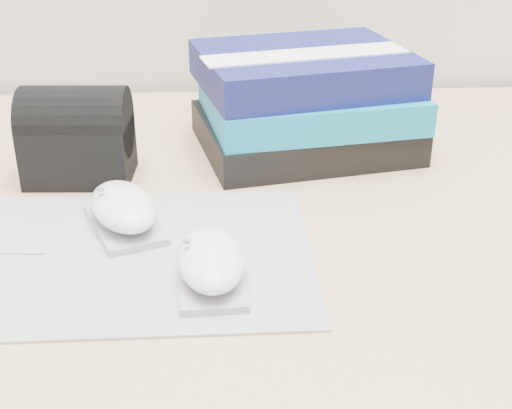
{
  "coord_description": "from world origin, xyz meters",
  "views": [
    {
      "loc": [
        -0.1,
        0.81,
        1.1
      ],
      "look_at": [
        -0.06,
        1.47,
        0.77
      ],
      "focal_mm": 50.0,
      "sensor_mm": 36.0,
      "label": 1
    }
  ],
  "objects_px": {
    "mouse_front": "(212,262)",
    "book_stack": "(305,101)",
    "desk": "(295,321)",
    "pouch": "(77,135)",
    "mouse_rear": "(123,209)"
  },
  "relations": [
    {
      "from": "mouse_front",
      "to": "book_stack",
      "type": "distance_m",
      "value": 0.36
    },
    {
      "from": "desk",
      "to": "mouse_front",
      "type": "xyz_separation_m",
      "value": [
        -0.11,
        -0.26,
        0.26
      ]
    },
    {
      "from": "book_stack",
      "to": "pouch",
      "type": "distance_m",
      "value": 0.3
    },
    {
      "from": "mouse_rear",
      "to": "mouse_front",
      "type": "relative_size",
      "value": 1.14
    },
    {
      "from": "desk",
      "to": "mouse_front",
      "type": "bearing_deg",
      "value": -113.16
    },
    {
      "from": "pouch",
      "to": "mouse_rear",
      "type": "bearing_deg",
      "value": -63.32
    },
    {
      "from": "mouse_rear",
      "to": "pouch",
      "type": "relative_size",
      "value": 1.01
    },
    {
      "from": "mouse_rear",
      "to": "book_stack",
      "type": "xyz_separation_m",
      "value": [
        0.22,
        0.23,
        0.04
      ]
    },
    {
      "from": "mouse_rear",
      "to": "pouch",
      "type": "xyz_separation_m",
      "value": [
        -0.07,
        0.14,
        0.03
      ]
    },
    {
      "from": "desk",
      "to": "mouse_front",
      "type": "height_order",
      "value": "mouse_front"
    },
    {
      "from": "book_stack",
      "to": "mouse_rear",
      "type": "bearing_deg",
      "value": -134.03
    },
    {
      "from": "mouse_rear",
      "to": "book_stack",
      "type": "bearing_deg",
      "value": 45.97
    },
    {
      "from": "book_stack",
      "to": "pouch",
      "type": "relative_size",
      "value": 2.38
    },
    {
      "from": "mouse_rear",
      "to": "pouch",
      "type": "height_order",
      "value": "pouch"
    },
    {
      "from": "desk",
      "to": "book_stack",
      "type": "bearing_deg",
      "value": 80.32
    }
  ]
}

